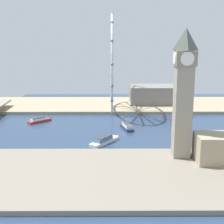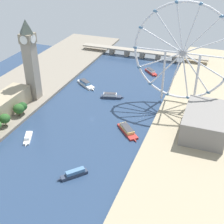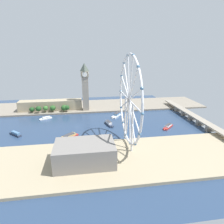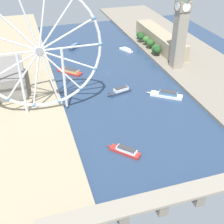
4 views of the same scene
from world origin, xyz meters
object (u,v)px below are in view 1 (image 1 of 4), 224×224
object	(u,v)px
clock_tower	(183,92)
tour_boat_0	(182,117)
riverside_hall	(154,94)
tour_boat_1	(39,120)
tour_boat_3	(105,140)
tour_boat_4	(127,126)
ferris_wheel	(112,61)

from	to	relation	value
clock_tower	tour_boat_0	bearing A→B (deg)	-12.59
riverside_hall	clock_tower	bearing A→B (deg)	178.43
tour_boat_1	tour_boat_3	distance (m)	94.45
tour_boat_1	tour_boat_4	xyz separation A→B (m)	(-25.11, -87.08, 0.31)
clock_tower	tour_boat_3	xyz separation A→B (m)	(37.70, 54.08, -46.29)
clock_tower	tour_boat_4	xyz separation A→B (m)	(79.11, 34.05, -46.22)
riverside_hall	tour_boat_0	bearing A→B (deg)	-162.63
tour_boat_4	tour_boat_0	bearing A→B (deg)	-71.06
tour_boat_3	clock_tower	bearing A→B (deg)	-89.33
riverside_hall	tour_boat_0	size ratio (longest dim) A/B	2.09
riverside_hall	tour_boat_0	distance (m)	72.54
riverside_hall	tour_boat_1	size ratio (longest dim) A/B	2.57
ferris_wheel	riverside_hall	size ratio (longest dim) A/B	1.80
tour_boat_1	tour_boat_3	xyz separation A→B (m)	(-66.52, -67.05, 0.24)
ferris_wheel	tour_boat_4	distance (m)	93.02
tour_boat_4	clock_tower	bearing A→B (deg)	-170.87
tour_boat_1	tour_boat_3	size ratio (longest dim) A/B	0.71
tour_boat_1	tour_boat_4	bearing A→B (deg)	-59.63
clock_tower	tour_boat_3	size ratio (longest dim) A/B	2.70
riverside_hall	tour_boat_1	bearing A→B (deg)	123.22
tour_boat_0	tour_boat_3	distance (m)	114.15
clock_tower	tour_boat_4	size ratio (longest dim) A/B	3.16
tour_boat_0	tour_boat_3	bearing A→B (deg)	-178.50
ferris_wheel	tour_boat_1	bearing A→B (deg)	123.24
tour_boat_1	tour_boat_3	world-z (taller)	tour_boat_3
tour_boat_0	tour_boat_4	distance (m)	72.25
clock_tower	tour_boat_0	distance (m)	130.11
tour_boat_4	riverside_hall	bearing A→B (deg)	-34.13
tour_boat_3	tour_boat_4	distance (m)	46.00
clock_tower	tour_boat_1	world-z (taller)	clock_tower
tour_boat_0	tour_boat_3	size ratio (longest dim) A/B	0.88
ferris_wheel	tour_boat_3	world-z (taller)	ferris_wheel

